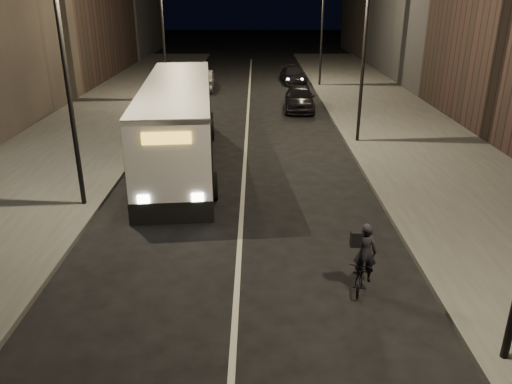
{
  "coord_description": "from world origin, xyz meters",
  "views": [
    {
      "loc": [
        0.49,
        -12.24,
        7.16
      ],
      "look_at": [
        0.5,
        1.74,
        1.5
      ],
      "focal_mm": 35.0,
      "sensor_mm": 36.0,
      "label": 1
    }
  ],
  "objects_px": {
    "streetlight_right_mid": "(360,32)",
    "cyclist_on_bicycle": "(362,266)",
    "car_far": "(293,75)",
    "car_near": "(300,98)",
    "streetlight_left_near": "(71,52)",
    "car_mid": "(203,80)",
    "city_bus": "(179,120)",
    "streetlight_right_far": "(319,16)",
    "streetlight_left_far": "(166,20)"
  },
  "relations": [
    {
      "from": "streetlight_right_far",
      "to": "car_mid",
      "type": "bearing_deg",
      "value": -170.32
    },
    {
      "from": "streetlight_right_far",
      "to": "streetlight_left_near",
      "type": "relative_size",
      "value": 1.0
    },
    {
      "from": "cyclist_on_bicycle",
      "to": "car_near",
      "type": "distance_m",
      "value": 20.7
    },
    {
      "from": "car_far",
      "to": "streetlight_right_far",
      "type": "bearing_deg",
      "value": -48.44
    },
    {
      "from": "streetlight_left_far",
      "to": "city_bus",
      "type": "height_order",
      "value": "streetlight_left_far"
    },
    {
      "from": "streetlight_right_mid",
      "to": "streetlight_left_near",
      "type": "distance_m",
      "value": 13.33
    },
    {
      "from": "cyclist_on_bicycle",
      "to": "streetlight_left_near",
      "type": "bearing_deg",
      "value": 165.28
    },
    {
      "from": "streetlight_right_far",
      "to": "streetlight_right_mid",
      "type": "bearing_deg",
      "value": -90.0
    },
    {
      "from": "streetlight_left_near",
      "to": "car_mid",
      "type": "relative_size",
      "value": 1.73
    },
    {
      "from": "streetlight_right_mid",
      "to": "car_mid",
      "type": "height_order",
      "value": "streetlight_right_mid"
    },
    {
      "from": "cyclist_on_bicycle",
      "to": "car_far",
      "type": "distance_m",
      "value": 30.83
    },
    {
      "from": "streetlight_right_far",
      "to": "streetlight_left_near",
      "type": "xyz_separation_m",
      "value": [
        -10.66,
        -24.0,
        0.0
      ]
    },
    {
      "from": "cyclist_on_bicycle",
      "to": "car_mid",
      "type": "distance_m",
      "value": 28.46
    },
    {
      "from": "cyclist_on_bicycle",
      "to": "car_near",
      "type": "height_order",
      "value": "cyclist_on_bicycle"
    },
    {
      "from": "streetlight_right_mid",
      "to": "streetlight_left_near",
      "type": "bearing_deg",
      "value": -143.12
    },
    {
      "from": "cyclist_on_bicycle",
      "to": "car_near",
      "type": "relative_size",
      "value": 0.41
    },
    {
      "from": "car_near",
      "to": "car_far",
      "type": "height_order",
      "value": "car_near"
    },
    {
      "from": "car_far",
      "to": "streetlight_left_near",
      "type": "bearing_deg",
      "value": -113.68
    },
    {
      "from": "cyclist_on_bicycle",
      "to": "car_mid",
      "type": "height_order",
      "value": "cyclist_on_bicycle"
    },
    {
      "from": "cyclist_on_bicycle",
      "to": "car_near",
      "type": "xyz_separation_m",
      "value": [
        0.09,
        20.7,
        0.15
      ]
    },
    {
      "from": "streetlight_right_mid",
      "to": "cyclist_on_bicycle",
      "type": "relative_size",
      "value": 4.27
    },
    {
      "from": "streetlight_right_far",
      "to": "cyclist_on_bicycle",
      "type": "relative_size",
      "value": 4.27
    },
    {
      "from": "streetlight_left_near",
      "to": "city_bus",
      "type": "relative_size",
      "value": 0.61
    },
    {
      "from": "car_far",
      "to": "car_near",
      "type": "bearing_deg",
      "value": -96.21
    },
    {
      "from": "car_far",
      "to": "cyclist_on_bicycle",
      "type": "bearing_deg",
      "value": -95.22
    },
    {
      "from": "streetlight_left_near",
      "to": "car_far",
      "type": "relative_size",
      "value": 1.8
    },
    {
      "from": "car_near",
      "to": "cyclist_on_bicycle",
      "type": "bearing_deg",
      "value": -87.31
    },
    {
      "from": "streetlight_right_far",
      "to": "city_bus",
      "type": "height_order",
      "value": "streetlight_right_far"
    },
    {
      "from": "streetlight_left_far",
      "to": "city_bus",
      "type": "relative_size",
      "value": 0.61
    },
    {
      "from": "streetlight_left_far",
      "to": "streetlight_left_near",
      "type": "bearing_deg",
      "value": -90.0
    },
    {
      "from": "streetlight_left_near",
      "to": "car_near",
      "type": "bearing_deg",
      "value": 60.96
    },
    {
      "from": "streetlight_left_near",
      "to": "streetlight_left_far",
      "type": "bearing_deg",
      "value": 90.0
    },
    {
      "from": "streetlight_right_mid",
      "to": "city_bus",
      "type": "xyz_separation_m",
      "value": [
        -8.22,
        -2.88,
        -3.44
      ]
    },
    {
      "from": "car_mid",
      "to": "car_far",
      "type": "distance_m",
      "value": 7.87
    },
    {
      "from": "streetlight_left_far",
      "to": "cyclist_on_bicycle",
      "type": "height_order",
      "value": "streetlight_left_far"
    },
    {
      "from": "streetlight_left_near",
      "to": "city_bus",
      "type": "bearing_deg",
      "value": 64.5
    },
    {
      "from": "car_mid",
      "to": "car_far",
      "type": "bearing_deg",
      "value": -158.9
    },
    {
      "from": "car_near",
      "to": "streetlight_right_far",
      "type": "bearing_deg",
      "value": 79.39
    },
    {
      "from": "streetlight_right_far",
      "to": "car_far",
      "type": "relative_size",
      "value": 1.8
    },
    {
      "from": "streetlight_left_near",
      "to": "streetlight_right_far",
      "type": "bearing_deg",
      "value": 66.04
    },
    {
      "from": "streetlight_right_mid",
      "to": "cyclist_on_bicycle",
      "type": "distance_m",
      "value": 14.14
    },
    {
      "from": "streetlight_right_far",
      "to": "car_far",
      "type": "bearing_deg",
      "value": 136.06
    },
    {
      "from": "cyclist_on_bicycle",
      "to": "car_far",
      "type": "relative_size",
      "value": 0.42
    },
    {
      "from": "streetlight_right_mid",
      "to": "car_mid",
      "type": "xyz_separation_m",
      "value": [
        -8.93,
        14.48,
        -4.59
      ]
    },
    {
      "from": "city_bus",
      "to": "cyclist_on_bicycle",
      "type": "bearing_deg",
      "value": -64.76
    },
    {
      "from": "car_mid",
      "to": "streetlight_right_far",
      "type": "bearing_deg",
      "value": -173.14
    },
    {
      "from": "streetlight_left_near",
      "to": "streetlight_left_far",
      "type": "height_order",
      "value": "same"
    },
    {
      "from": "car_far",
      "to": "streetlight_right_mid",
      "type": "bearing_deg",
      "value": -88.9
    },
    {
      "from": "streetlight_left_near",
      "to": "car_far",
      "type": "xyz_separation_m",
      "value": [
        8.93,
        25.67,
        -4.71
      ]
    },
    {
      "from": "car_near",
      "to": "car_far",
      "type": "distance_m",
      "value": 10.13
    }
  ]
}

